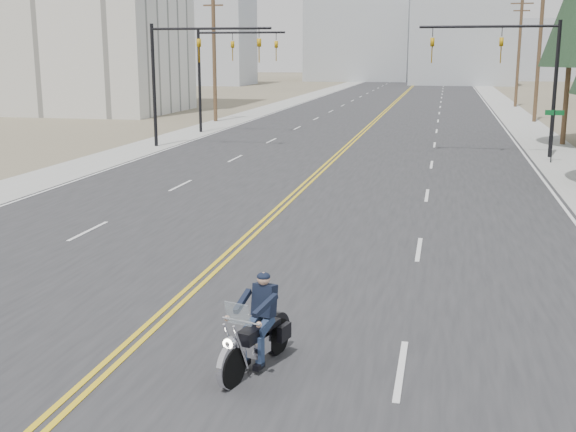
# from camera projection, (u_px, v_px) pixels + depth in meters

# --- Properties ---
(road) EXTENTS (20.00, 200.00, 0.01)m
(road) POSITION_uv_depth(u_px,v_px,m) (392.00, 105.00, 76.37)
(road) COLOR #303033
(road) RESTS_ON ground
(sidewalk_left) EXTENTS (3.00, 200.00, 0.01)m
(sidewalk_left) POSITION_uv_depth(u_px,v_px,m) (286.00, 103.00, 78.74)
(sidewalk_left) COLOR #A5A5A0
(sidewalk_left) RESTS_ON ground
(sidewalk_right) EXTENTS (3.00, 200.00, 0.01)m
(sidewalk_right) POSITION_uv_depth(u_px,v_px,m) (505.00, 107.00, 73.99)
(sidewalk_right) COLOR #A5A5A0
(sidewalk_right) RESTS_ON ground
(traffic_mast_left) EXTENTS (7.10, 0.26, 7.00)m
(traffic_mast_left) POSITION_uv_depth(u_px,v_px,m) (186.00, 61.00, 40.91)
(traffic_mast_left) COLOR black
(traffic_mast_left) RESTS_ON ground
(traffic_mast_right) EXTENTS (7.10, 0.26, 7.00)m
(traffic_mast_right) POSITION_uv_depth(u_px,v_px,m) (516.00, 62.00, 37.20)
(traffic_mast_right) COLOR black
(traffic_mast_right) RESTS_ON ground
(traffic_mast_far) EXTENTS (6.10, 0.26, 7.00)m
(traffic_mast_far) POSITION_uv_depth(u_px,v_px,m) (223.00, 61.00, 48.62)
(traffic_mast_far) COLOR black
(traffic_mast_far) RESTS_ON ground
(street_sign) EXTENTS (0.90, 0.06, 2.62)m
(street_sign) POSITION_uv_depth(u_px,v_px,m) (553.00, 127.00, 35.60)
(street_sign) COLOR black
(street_sign) RESTS_ON ground
(utility_pole_c) EXTENTS (2.20, 0.30, 11.00)m
(utility_pole_c) POSITION_uv_depth(u_px,v_px,m) (571.00, 47.00, 42.01)
(utility_pole_c) COLOR brown
(utility_pole_c) RESTS_ON ground
(utility_pole_d) EXTENTS (2.20, 0.30, 11.50)m
(utility_pole_d) POSITION_uv_depth(u_px,v_px,m) (540.00, 45.00, 56.26)
(utility_pole_d) COLOR brown
(utility_pole_d) RESTS_ON ground
(utility_pole_e) EXTENTS (2.20, 0.30, 11.00)m
(utility_pole_e) POSITION_uv_depth(u_px,v_px,m) (519.00, 50.00, 72.52)
(utility_pole_e) COLOR brown
(utility_pole_e) RESTS_ON ground
(utility_pole_left) EXTENTS (2.20, 0.30, 10.50)m
(utility_pole_left) POSITION_uv_depth(u_px,v_px,m) (214.00, 52.00, 56.77)
(utility_pole_left) COLOR brown
(utility_pole_left) RESTS_ON ground
(haze_bldg_a) EXTENTS (14.00, 12.00, 22.00)m
(haze_bldg_a) POSITION_uv_depth(u_px,v_px,m) (209.00, 20.00, 124.08)
(haze_bldg_a) COLOR #B7BCC6
(haze_bldg_a) RESTS_ON ground
(haze_bldg_b) EXTENTS (18.00, 14.00, 14.00)m
(haze_bldg_b) POSITION_uv_depth(u_px,v_px,m) (463.00, 44.00, 125.60)
(haze_bldg_b) COLOR #ADB2B7
(haze_bldg_b) RESTS_ON ground
(haze_bldg_d) EXTENTS (20.00, 15.00, 26.00)m
(haze_bldg_d) POSITION_uv_depth(u_px,v_px,m) (360.00, 14.00, 142.71)
(haze_bldg_d) COLOR #ADB2B7
(haze_bldg_d) RESTS_ON ground
(haze_bldg_e) EXTENTS (14.00, 14.00, 12.00)m
(haze_bldg_e) POSITION_uv_depth(u_px,v_px,m) (546.00, 50.00, 146.13)
(haze_bldg_e) COLOR #B7BCC6
(haze_bldg_e) RESTS_ON ground
(haze_bldg_f) EXTENTS (12.00, 12.00, 16.00)m
(haze_bldg_f) POSITION_uv_depth(u_px,v_px,m) (161.00, 40.00, 142.14)
(haze_bldg_f) COLOR #ADB2B7
(haze_bldg_f) RESTS_ON ground
(motorcyclist) EXTENTS (1.47, 2.32, 1.68)m
(motorcyclist) POSITION_uv_depth(u_px,v_px,m) (256.00, 324.00, 12.29)
(motorcyclist) COLOR black
(motorcyclist) RESTS_ON ground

